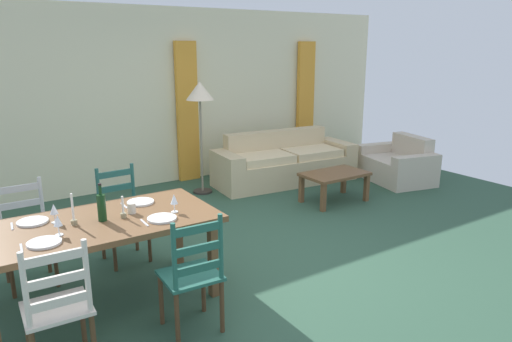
# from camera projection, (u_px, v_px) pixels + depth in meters

# --- Properties ---
(ground_plane) EXTENTS (9.60, 9.60, 0.02)m
(ground_plane) POSITION_uv_depth(u_px,v_px,m) (253.00, 263.00, 4.81)
(ground_plane) COLOR #2E4F3B
(wall_far) EXTENTS (9.60, 0.16, 2.70)m
(wall_far) POSITION_uv_depth(u_px,v_px,m) (134.00, 99.00, 7.12)
(wall_far) COLOR beige
(wall_far) RESTS_ON ground_plane
(curtain_panel_left) EXTENTS (0.35, 0.08, 2.20)m
(curtain_panel_left) POSITION_uv_depth(u_px,v_px,m) (187.00, 113.00, 7.50)
(curtain_panel_left) COLOR orange
(curtain_panel_left) RESTS_ON ground_plane
(curtain_panel_right) EXTENTS (0.35, 0.08, 2.20)m
(curtain_panel_right) POSITION_uv_depth(u_px,v_px,m) (305.00, 103.00, 8.78)
(curtain_panel_right) COLOR orange
(curtain_panel_right) RESTS_ON ground_plane
(dining_table) EXTENTS (1.90, 0.96, 0.75)m
(dining_table) POSITION_uv_depth(u_px,v_px,m) (99.00, 231.00, 3.86)
(dining_table) COLOR brown
(dining_table) RESTS_ON ground_plane
(dining_chair_near_left) EXTENTS (0.43, 0.41, 0.96)m
(dining_chair_near_left) POSITION_uv_depth(u_px,v_px,m) (58.00, 308.00, 3.08)
(dining_chair_near_left) COLOR beige
(dining_chair_near_left) RESTS_ON ground_plane
(dining_chair_near_right) EXTENTS (0.44, 0.42, 0.96)m
(dining_chair_near_right) POSITION_uv_depth(u_px,v_px,m) (193.00, 274.00, 3.53)
(dining_chair_near_right) COLOR #225B4C
(dining_chair_near_right) RESTS_ON ground_plane
(dining_chair_far_left) EXTENTS (0.43, 0.41, 0.96)m
(dining_chair_far_left) POSITION_uv_depth(u_px,v_px,m) (26.00, 234.00, 4.28)
(dining_chair_far_left) COLOR beige
(dining_chair_far_left) RESTS_ON ground_plane
(dining_chair_far_right) EXTENTS (0.44, 0.42, 0.96)m
(dining_chair_far_right) POSITION_uv_depth(u_px,v_px,m) (122.00, 215.00, 4.77)
(dining_chair_far_right) COLOR #265C52
(dining_chair_far_right) RESTS_ON ground_plane
(dinner_plate_near_left) EXTENTS (0.24, 0.24, 0.02)m
(dinner_plate_near_left) POSITION_uv_depth(u_px,v_px,m) (44.00, 243.00, 3.40)
(dinner_plate_near_left) COLOR white
(dinner_plate_near_left) RESTS_ON dining_table
(fork_near_left) EXTENTS (0.03, 0.17, 0.01)m
(fork_near_left) POSITION_uv_depth(u_px,v_px,m) (21.00, 248.00, 3.32)
(fork_near_left) COLOR silver
(fork_near_left) RESTS_ON dining_table
(dinner_plate_near_right) EXTENTS (0.24, 0.24, 0.02)m
(dinner_plate_near_right) POSITION_uv_depth(u_px,v_px,m) (162.00, 218.00, 3.88)
(dinner_plate_near_right) COLOR white
(dinner_plate_near_right) RESTS_ON dining_table
(fork_near_right) EXTENTS (0.02, 0.17, 0.01)m
(fork_near_right) POSITION_uv_depth(u_px,v_px,m) (144.00, 223.00, 3.80)
(fork_near_right) COLOR silver
(fork_near_right) RESTS_ON dining_table
(dinner_plate_far_left) EXTENTS (0.24, 0.24, 0.02)m
(dinner_plate_far_left) POSITION_uv_depth(u_px,v_px,m) (33.00, 222.00, 3.80)
(dinner_plate_far_left) COLOR white
(dinner_plate_far_left) RESTS_ON dining_table
(fork_far_left) EXTENTS (0.03, 0.17, 0.01)m
(fork_far_left) POSITION_uv_depth(u_px,v_px,m) (12.00, 226.00, 3.72)
(fork_far_left) COLOR silver
(fork_far_left) RESTS_ON dining_table
(dinner_plate_far_right) EXTENTS (0.24, 0.24, 0.02)m
(dinner_plate_far_right) POSITION_uv_depth(u_px,v_px,m) (140.00, 202.00, 4.28)
(dinner_plate_far_right) COLOR white
(dinner_plate_far_right) RESTS_ON dining_table
(fork_far_right) EXTENTS (0.02, 0.17, 0.01)m
(fork_far_right) POSITION_uv_depth(u_px,v_px,m) (124.00, 206.00, 4.20)
(fork_far_right) COLOR silver
(fork_far_right) RESTS_ON dining_table
(wine_bottle) EXTENTS (0.07, 0.07, 0.32)m
(wine_bottle) POSITION_uv_depth(u_px,v_px,m) (102.00, 207.00, 3.82)
(wine_bottle) COLOR #143819
(wine_bottle) RESTS_ON dining_table
(wine_glass_near_left) EXTENTS (0.06, 0.06, 0.16)m
(wine_glass_near_left) POSITION_uv_depth(u_px,v_px,m) (58.00, 221.00, 3.53)
(wine_glass_near_left) COLOR white
(wine_glass_near_left) RESTS_ON dining_table
(wine_glass_near_right) EXTENTS (0.06, 0.06, 0.16)m
(wine_glass_near_right) POSITION_uv_depth(u_px,v_px,m) (174.00, 200.00, 4.02)
(wine_glass_near_right) COLOR white
(wine_glass_near_right) RESTS_ON dining_table
(wine_glass_far_left) EXTENTS (0.06, 0.06, 0.16)m
(wine_glass_far_left) POSITION_uv_depth(u_px,v_px,m) (54.00, 210.00, 3.78)
(wine_glass_far_left) COLOR white
(wine_glass_far_left) RESTS_ON dining_table
(coffee_cup_primary) EXTENTS (0.07, 0.07, 0.09)m
(coffee_cup_primary) POSITION_uv_depth(u_px,v_px,m) (132.00, 208.00, 4.01)
(coffee_cup_primary) COLOR beige
(coffee_cup_primary) RESTS_ON dining_table
(candle_tall) EXTENTS (0.05, 0.05, 0.26)m
(candle_tall) POSITION_uv_depth(u_px,v_px,m) (73.00, 216.00, 3.74)
(candle_tall) COLOR #998C66
(candle_tall) RESTS_ON dining_table
(candle_short) EXTENTS (0.05, 0.05, 0.19)m
(candle_short) POSITION_uv_depth(u_px,v_px,m) (123.00, 212.00, 3.90)
(candle_short) COLOR #998C66
(candle_short) RESTS_ON dining_table
(couch) EXTENTS (2.34, 1.00, 0.80)m
(couch) POSITION_uv_depth(u_px,v_px,m) (283.00, 164.00, 7.59)
(couch) COLOR #CDB589
(couch) RESTS_ON ground_plane
(coffee_table) EXTENTS (0.90, 0.56, 0.42)m
(coffee_table) POSITION_uv_depth(u_px,v_px,m) (335.00, 177.00, 6.59)
(coffee_table) COLOR brown
(coffee_table) RESTS_ON ground_plane
(armchair_upholstered) EXTENTS (1.03, 1.31, 0.72)m
(armchair_upholstered) POSITION_uv_depth(u_px,v_px,m) (399.00, 165.00, 7.66)
(armchair_upholstered) COLOR beige
(armchair_upholstered) RESTS_ON ground_plane
(standing_lamp) EXTENTS (0.40, 0.40, 1.64)m
(standing_lamp) POSITION_uv_depth(u_px,v_px,m) (200.00, 98.00, 6.73)
(standing_lamp) COLOR #332D28
(standing_lamp) RESTS_ON ground_plane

